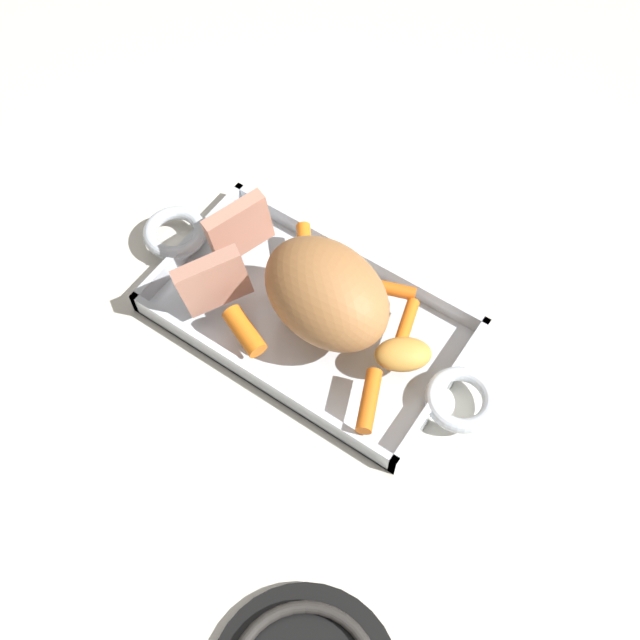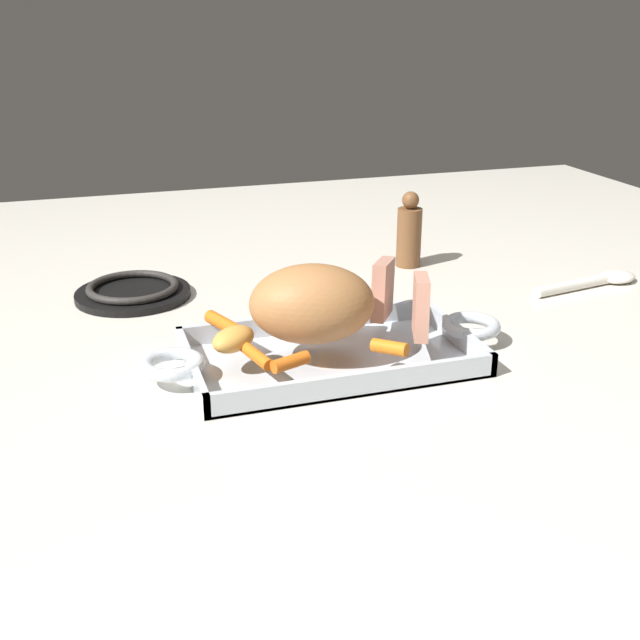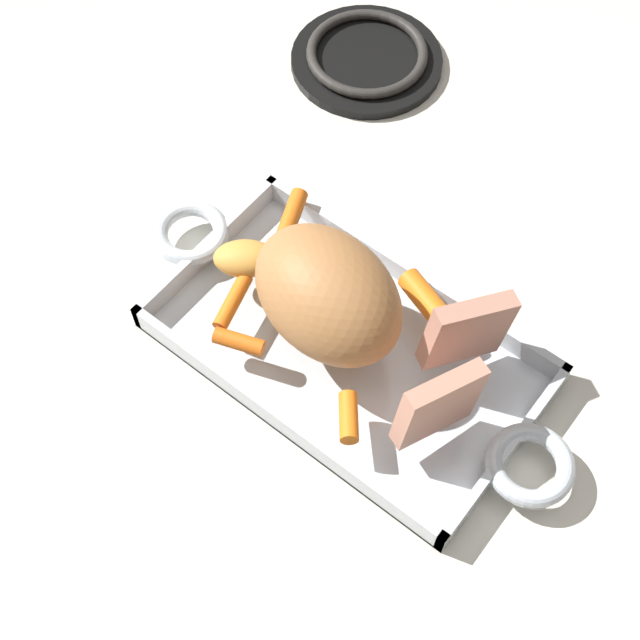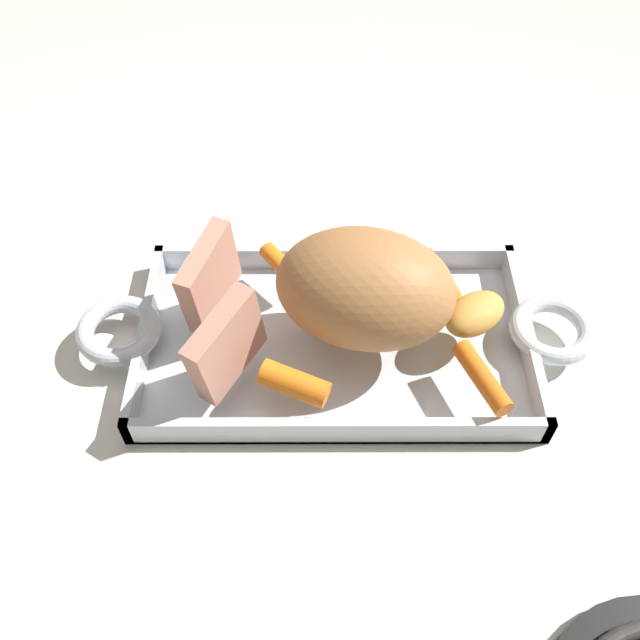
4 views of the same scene
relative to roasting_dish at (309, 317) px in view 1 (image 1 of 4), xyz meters
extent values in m
plane|color=silver|center=(0.00, 0.00, -0.01)|extent=(2.14, 2.14, 0.00)
cube|color=silver|center=(0.00, 0.00, -0.01)|extent=(0.37, 0.21, 0.01)
cube|color=silver|center=(0.00, 0.10, 0.00)|extent=(0.37, 0.01, 0.03)
cube|color=silver|center=(0.00, -0.10, 0.00)|extent=(0.37, 0.01, 0.03)
cube|color=silver|center=(0.18, 0.00, 0.00)|extent=(0.01, 0.21, 0.03)
cube|color=silver|center=(-0.18, 0.00, 0.00)|extent=(0.01, 0.21, 0.03)
torus|color=silver|center=(0.20, 0.00, 0.01)|extent=(0.08, 0.08, 0.02)
torus|color=silver|center=(-0.20, 0.00, 0.01)|extent=(0.08, 0.08, 0.02)
ellipsoid|color=#AD7241|center=(-0.02, 0.00, 0.07)|extent=(0.18, 0.14, 0.10)
cube|color=tan|center=(0.11, -0.02, 0.06)|extent=(0.05, 0.09, 0.08)
cube|color=tan|center=(0.09, 0.05, 0.06)|extent=(0.06, 0.08, 0.09)
cylinder|color=orange|center=(0.05, -0.07, 0.03)|extent=(0.04, 0.05, 0.02)
cylinder|color=orange|center=(-0.12, 0.06, 0.03)|extent=(0.04, 0.07, 0.02)
cylinder|color=orange|center=(-0.07, -0.07, 0.03)|extent=(0.05, 0.03, 0.02)
cylinder|color=orange|center=(-0.11, -0.04, 0.03)|extent=(0.03, 0.06, 0.02)
cylinder|color=orange|center=(0.04, 0.07, 0.03)|extent=(0.07, 0.04, 0.03)
ellipsoid|color=gold|center=(-0.13, 0.00, 0.04)|extent=(0.07, 0.07, 0.03)
camera|label=1|loc=(-0.27, 0.37, 0.76)|focal=42.51mm
camera|label=2|loc=(-0.29, -0.88, 0.42)|focal=44.17mm
camera|label=3|loc=(0.24, -0.34, 0.76)|focal=50.64mm
camera|label=4|loc=(0.02, 0.39, 0.51)|focal=38.19mm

